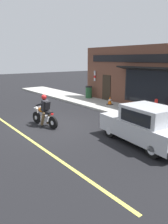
{
  "coord_description": "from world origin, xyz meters",
  "views": [
    {
      "loc": [
        -5.25,
        -9.38,
        3.34
      ],
      "look_at": [
        0.66,
        -1.65,
        0.95
      ],
      "focal_mm": 35.0,
      "sensor_mm": 36.0,
      "label": 1
    }
  ],
  "objects_px": {
    "car_hatchback": "(144,125)",
    "fire_hydrant": "(156,106)",
    "motorcycle_with_rider": "(44,113)",
    "traffic_cone": "(110,101)",
    "trash_bin": "(89,92)"
  },
  "relations": [
    {
      "from": "fire_hydrant",
      "to": "traffic_cone",
      "type": "bearing_deg",
      "value": 96.95
    },
    {
      "from": "fire_hydrant",
      "to": "trash_bin",
      "type": "bearing_deg",
      "value": 89.27
    },
    {
      "from": "fire_hydrant",
      "to": "traffic_cone",
      "type": "distance_m",
      "value": 3.53
    },
    {
      "from": "car_hatchback",
      "to": "fire_hydrant",
      "type": "distance_m",
      "value": 4.87
    },
    {
      "from": "fire_hydrant",
      "to": "traffic_cone",
      "type": "relative_size",
      "value": 1.47
    },
    {
      "from": "motorcycle_with_rider",
      "to": "car_hatchback",
      "type": "height_order",
      "value": "motorcycle_with_rider"
    },
    {
      "from": "car_hatchback",
      "to": "fire_hydrant",
      "type": "bearing_deg",
      "value": 29.55
    },
    {
      "from": "car_hatchback",
      "to": "traffic_cone",
      "type": "relative_size",
      "value": 6.57
    },
    {
      "from": "motorcycle_with_rider",
      "to": "fire_hydrant",
      "type": "height_order",
      "value": "motorcycle_with_rider"
    },
    {
      "from": "motorcycle_with_rider",
      "to": "trash_bin",
      "type": "distance_m",
      "value": 7.76
    },
    {
      "from": "motorcycle_with_rider",
      "to": "traffic_cone",
      "type": "height_order",
      "value": "motorcycle_with_rider"
    },
    {
      "from": "car_hatchback",
      "to": "traffic_cone",
      "type": "xyz_separation_m",
      "value": [
        3.81,
        5.9,
        -0.33
      ]
    },
    {
      "from": "motorcycle_with_rider",
      "to": "fire_hydrant",
      "type": "bearing_deg",
      "value": -18.69
    },
    {
      "from": "motorcycle_with_rider",
      "to": "car_hatchback",
      "type": "xyz_separation_m",
      "value": [
        2.06,
        -4.53,
        0.09
      ]
    },
    {
      "from": "fire_hydrant",
      "to": "motorcycle_with_rider",
      "type": "bearing_deg",
      "value": 161.31
    }
  ]
}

